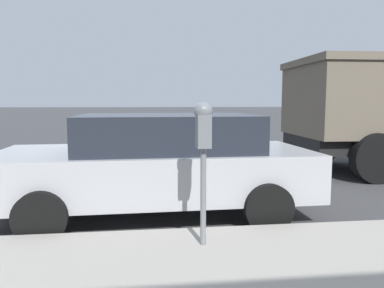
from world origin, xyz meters
name	(u,v)px	position (x,y,z in m)	size (l,w,h in m)	color
ground_plane	(131,198)	(0.00, 0.00, 0.00)	(220.00, 220.00, 0.00)	#424244
parking_meter	(203,137)	(-2.73, -0.85, 1.32)	(0.21, 0.19, 1.50)	gray
car_silver	(159,162)	(-1.03, -0.45, 0.79)	(2.22, 4.53, 1.48)	#B7BABF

